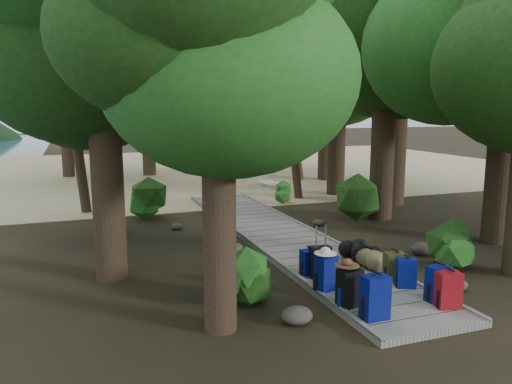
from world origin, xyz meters
name	(u,v)px	position (x,y,z in m)	size (l,w,h in m)	color
ground	(297,248)	(0.00, 0.00, 0.00)	(120.00, 120.00, 0.00)	black
sand_beach	(172,170)	(0.00, 16.00, 0.01)	(40.00, 22.00, 0.02)	tan
boardwalk	(281,236)	(0.00, 1.00, 0.06)	(2.00, 12.00, 0.12)	gray
backpack_left_a	(375,295)	(-0.66, -4.31, 0.50)	(0.41, 0.28, 0.76)	navy
backpack_left_b	(350,286)	(-0.78, -3.75, 0.47)	(0.38, 0.27, 0.70)	black
backpack_left_c	(326,271)	(-0.80, -2.96, 0.47)	(0.37, 0.27, 0.69)	navy
backpack_left_d	(310,261)	(-0.68, -2.08, 0.39)	(0.35, 0.25, 0.54)	navy
backpack_right_a	(449,288)	(0.70, -4.34, 0.45)	(0.37, 0.26, 0.66)	maroon
backpack_right_b	(438,282)	(0.73, -4.07, 0.46)	(0.38, 0.26, 0.68)	navy
backpack_right_c	(406,271)	(0.64, -3.32, 0.41)	(0.34, 0.24, 0.59)	navy
backpack_right_d	(395,265)	(0.68, -2.93, 0.41)	(0.38, 0.27, 0.58)	#363F19
duffel_right_khaki	(368,257)	(0.64, -2.08, 0.31)	(0.39, 0.58, 0.39)	olive
duffel_right_black	(360,252)	(0.68, -1.72, 0.32)	(0.41, 0.65, 0.41)	black
suitcase_on_boardwalk	(320,262)	(-0.58, -2.31, 0.42)	(0.39, 0.22, 0.61)	black
lone_suitcase_on_sand	(219,187)	(0.29, 7.82, 0.32)	(0.38, 0.22, 0.59)	black
hat_brown	(347,262)	(-0.84, -3.74, 0.88)	(0.40, 0.40, 0.12)	#51351E
hat_white	(325,250)	(-0.85, -3.01, 0.88)	(0.40, 0.40, 0.13)	silver
kayak	(111,188)	(-3.61, 9.77, 0.20)	(0.77, 3.51, 0.35)	#B80F17
sun_lounger	(269,180)	(2.83, 8.99, 0.30)	(0.57, 1.76, 0.57)	silver
tree_right_b	(509,52)	(4.91, -1.15, 4.64)	(5.20, 5.20, 9.29)	black
tree_right_c	(387,49)	(3.75, 2.12, 5.01)	(5.79, 5.79, 10.01)	black
tree_right_d	(400,25)	(5.41, 3.90, 6.01)	(6.56, 6.56, 12.02)	black
tree_right_e	(339,66)	(4.55, 6.34, 4.86)	(5.40, 5.40, 9.72)	black
tree_right_f	(328,65)	(6.05, 10.01, 5.20)	(5.83, 5.83, 10.41)	black
tree_left_a	(218,93)	(-2.94, -3.61, 3.55)	(4.27, 4.27, 7.11)	black
tree_left_b	(101,51)	(-4.32, -0.66, 4.37)	(4.86, 4.86, 8.75)	black
tree_left_c	(106,95)	(-4.04, 3.04, 3.65)	(4.19, 4.19, 7.29)	black
tree_back_a	(146,80)	(-1.43, 14.40, 4.61)	(5.33, 5.33, 9.22)	black
tree_back_b	(204,87)	(1.97, 16.49, 4.40)	(4.93, 4.93, 8.81)	black
tree_back_c	(267,81)	(5.40, 15.84, 4.75)	(5.27, 5.27, 9.49)	black
tree_back_d	(64,92)	(-5.20, 15.16, 4.06)	(4.87, 4.87, 8.11)	black
palm_right_a	(300,102)	(2.98, 6.32, 3.53)	(4.14, 4.14, 7.06)	#113E12
palm_right_b	(299,90)	(4.91, 10.63, 4.13)	(4.28, 4.28, 8.27)	#113E12
palm_right_c	(234,111)	(2.31, 12.23, 3.15)	(3.96, 3.96, 6.30)	#113E12
palm_left_a	(72,104)	(-4.87, 6.06, 3.44)	(4.33, 4.33, 6.88)	#113E12
rock_left_a	(297,315)	(-1.76, -3.84, 0.14)	(0.50, 0.45, 0.27)	#4C473F
rock_left_b	(221,275)	(-2.34, -1.53, 0.11)	(0.39, 0.35, 0.21)	#4C473F
rock_left_c	(233,249)	(-1.60, 0.05, 0.14)	(0.51, 0.46, 0.28)	#4C473F
rock_left_d	(177,226)	(-2.34, 2.88, 0.09)	(0.31, 0.28, 0.17)	#4C473F
rock_right_a	(458,285)	(1.64, -3.54, 0.11)	(0.38, 0.34, 0.21)	#4C473F
rock_right_b	(422,249)	(2.48, -1.47, 0.15)	(0.54, 0.48, 0.29)	#4C473F
rock_right_c	(318,223)	(1.56, 1.93, 0.09)	(0.32, 0.29, 0.18)	#4C473F
shrub_left_a	(239,279)	(-2.39, -2.86, 0.48)	(1.06, 1.06, 0.96)	#18511B
shrub_left_b	(217,228)	(-1.71, 1.01, 0.41)	(0.92, 0.92, 0.83)	#18511B
shrub_left_c	(147,199)	(-2.90, 4.53, 0.62)	(1.37, 1.37, 1.23)	#18511B
shrub_right_a	(452,245)	(2.47, -2.42, 0.49)	(1.09, 1.09, 0.99)	#18511B
shrub_right_b	(359,200)	(2.90, 1.95, 0.66)	(1.48, 1.48, 1.33)	#18511B
shrub_right_c	(279,193)	(1.76, 5.33, 0.37)	(0.82, 0.82, 0.74)	#18511B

